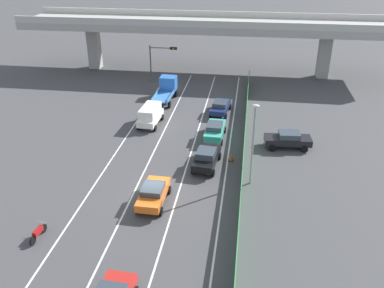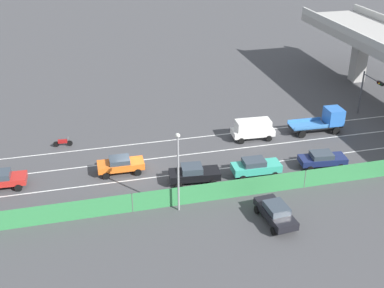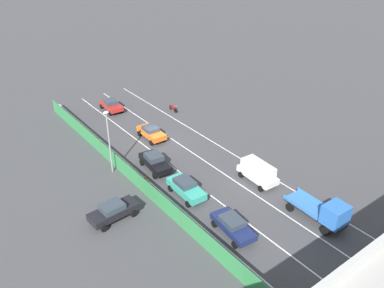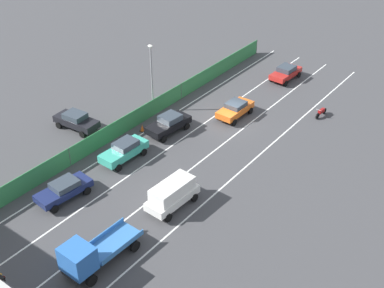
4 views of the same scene
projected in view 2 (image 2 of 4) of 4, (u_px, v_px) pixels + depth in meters
The scene contains 18 objects.
ground_plane at pixel (132, 170), 46.24m from camera, with size 300.00×300.00×0.00m, color #424244.
lane_line_left_edge at pixel (188, 138), 52.26m from camera, with size 0.14×49.54×0.01m, color silver.
lane_line_mid_left at pixel (197, 153), 49.23m from camera, with size 0.14×49.54×0.01m, color silver.
lane_line_mid_right at pixel (206, 171), 46.20m from camera, with size 0.14×49.54×0.01m, color silver.
lane_line_right_edge at pixel (217, 190), 43.16m from camera, with size 0.14×49.54×0.01m, color silver.
green_fence at pixel (222, 190), 41.55m from camera, with size 0.10×45.64×1.73m.
car_taxi_orange at pixel (121, 164), 45.52m from camera, with size 2.06×4.29×1.54m.
car_sedan_red at pixel (1, 179), 43.19m from camera, with size 2.17×4.33×1.55m.
car_van_white at pixel (253, 128), 51.63m from camera, with size 2.22×4.49×2.11m.
car_taxi_teal at pixel (256, 166), 45.03m from camera, with size 2.05×4.52×1.68m.
car_sedan_black at pixel (194, 173), 43.94m from camera, with size 2.37×4.65×1.70m.
car_sedan_navy at pixel (322, 159), 46.48m from camera, with size 2.34×4.54×1.50m.
flatbed_truck_blue at pixel (325, 120), 53.23m from camera, with size 2.38×5.76×2.58m.
motorcycle at pixel (63, 142), 50.39m from camera, with size 0.60×1.95×0.93m.
parked_sedan_dark at pixel (276, 212), 38.66m from camera, with size 4.52×2.24×1.63m.
traffic_light at pixel (369, 88), 55.32m from camera, with size 3.83×0.40×5.16m.
street_lamp at pixel (178, 165), 38.58m from camera, with size 0.60×0.36×6.97m.
traffic_cone at pixel (215, 189), 42.71m from camera, with size 0.47×0.47×0.74m.
Camera 2 is at (40.19, -4.28, 23.30)m, focal length 46.20 mm.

